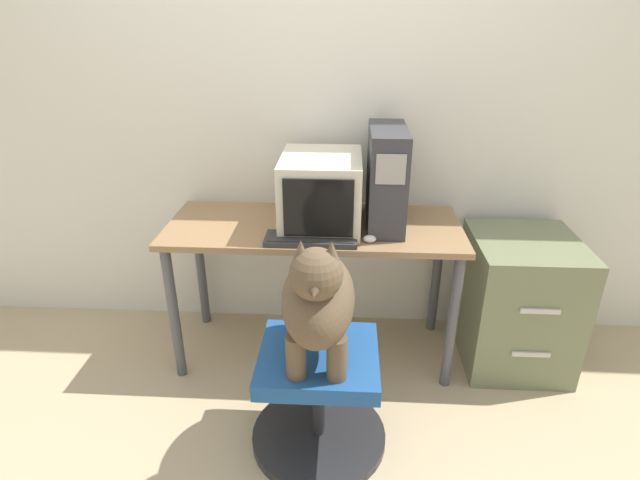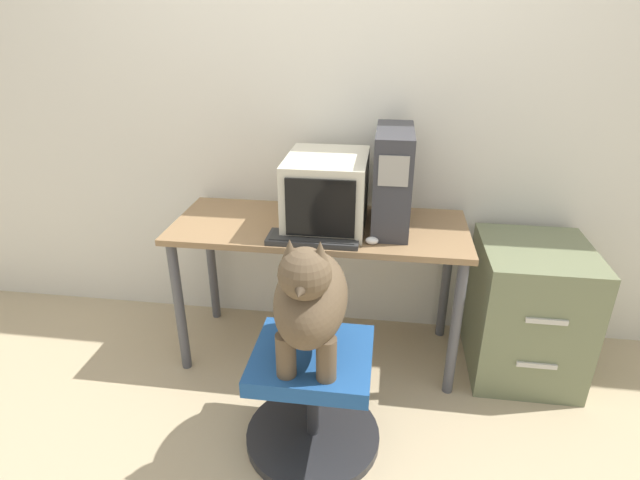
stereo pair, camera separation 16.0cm
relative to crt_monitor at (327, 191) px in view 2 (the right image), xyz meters
name	(u,v)px [view 2 (the right image)]	position (x,y,z in m)	size (l,w,h in m)	color
ground_plane	(311,384)	(-0.03, -0.30, -0.93)	(12.00, 12.00, 0.00)	tan
wall_back	(329,99)	(-0.03, 0.35, 0.37)	(8.00, 0.05, 2.60)	silver
desk	(319,242)	(-0.03, -0.01, -0.27)	(1.45, 0.58, 0.76)	olive
crt_monitor	(327,191)	(0.00, 0.00, 0.00)	(0.38, 0.47, 0.34)	beige
pc_tower	(392,179)	(0.31, 0.02, 0.07)	(0.17, 0.44, 0.47)	#333338
keyboard	(314,239)	(-0.03, -0.21, -0.16)	(0.42, 0.15, 0.03)	#2D2D2D
computer_mouse	(372,241)	(0.23, -0.20, -0.15)	(0.06, 0.04, 0.03)	silver
office_chair	(313,397)	(0.03, -0.64, -0.69)	(0.58, 0.58, 0.47)	#262628
dog	(310,297)	(0.03, -0.68, -0.18)	(0.27, 0.50, 0.56)	brown
filing_cabinet	(527,310)	(1.02, 0.00, -0.58)	(0.52, 0.56, 0.69)	#6B7251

